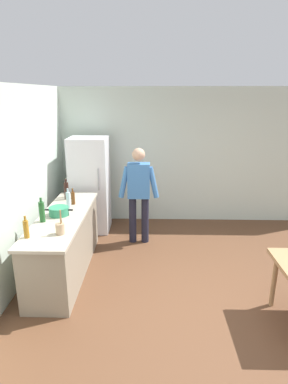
% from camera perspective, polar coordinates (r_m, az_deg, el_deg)
% --- Properties ---
extents(ground_plane, '(14.00, 14.00, 0.00)m').
position_cam_1_polar(ground_plane, '(4.40, 11.28, -19.15)').
color(ground_plane, brown).
extents(wall_back, '(6.40, 0.12, 2.70)m').
position_cam_1_polar(wall_back, '(6.65, 7.72, 6.28)').
color(wall_back, silver).
rests_on(wall_back, ground_plane).
extents(kitchen_counter, '(0.64, 2.20, 0.90)m').
position_cam_1_polar(kitchen_counter, '(4.96, -13.78, -8.85)').
color(kitchen_counter, gray).
rests_on(kitchen_counter, ground_plane).
extents(refrigerator, '(0.70, 0.67, 1.80)m').
position_cam_1_polar(refrigerator, '(6.24, -9.48, 1.24)').
color(refrigerator, white).
rests_on(refrigerator, ground_plane).
extents(person, '(0.70, 0.22, 1.70)m').
position_cam_1_polar(person, '(5.58, -0.93, 0.41)').
color(person, '#1E1E2D').
rests_on(person, ground_plane).
extents(cooking_pot, '(0.40, 0.28, 0.12)m').
position_cam_1_polar(cooking_pot, '(4.78, -14.76, -3.27)').
color(cooking_pot, '#2D845B').
rests_on(cooking_pot, kitchen_counter).
extents(utensil_jar, '(0.11, 0.11, 0.32)m').
position_cam_1_polar(utensil_jar, '(4.15, -14.56, -6.18)').
color(utensil_jar, tan).
rests_on(utensil_jar, kitchen_counter).
extents(bottle_water_clear, '(0.07, 0.07, 0.30)m').
position_cam_1_polar(bottle_water_clear, '(5.04, -13.20, -1.31)').
color(bottle_water_clear, silver).
rests_on(bottle_water_clear, kitchen_counter).
extents(bottle_wine_dark, '(0.08, 0.08, 0.34)m').
position_cam_1_polar(bottle_wine_dark, '(5.44, -13.52, 0.23)').
color(bottle_wine_dark, black).
rests_on(bottle_wine_dark, kitchen_counter).
extents(bottle_vinegar_tall, '(0.06, 0.06, 0.32)m').
position_cam_1_polar(bottle_vinegar_tall, '(5.55, -13.49, 0.46)').
color(bottle_vinegar_tall, gray).
rests_on(bottle_vinegar_tall, kitchen_counter).
extents(bottle_oil_amber, '(0.06, 0.06, 0.28)m').
position_cam_1_polar(bottle_oil_amber, '(4.15, -20.07, -6.11)').
color(bottle_oil_amber, '#996619').
rests_on(bottle_oil_amber, kitchen_counter).
extents(bottle_wine_green, '(0.08, 0.08, 0.34)m').
position_cam_1_polar(bottle_wine_green, '(4.58, -17.56, -3.30)').
color(bottle_wine_green, '#1E5123').
rests_on(bottle_wine_green, kitchen_counter).
extents(bottle_beer_brown, '(0.06, 0.06, 0.26)m').
position_cam_1_polar(bottle_beer_brown, '(5.18, -12.41, -1.00)').
color(bottle_beer_brown, '#5B3314').
rests_on(bottle_beer_brown, kitchen_counter).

